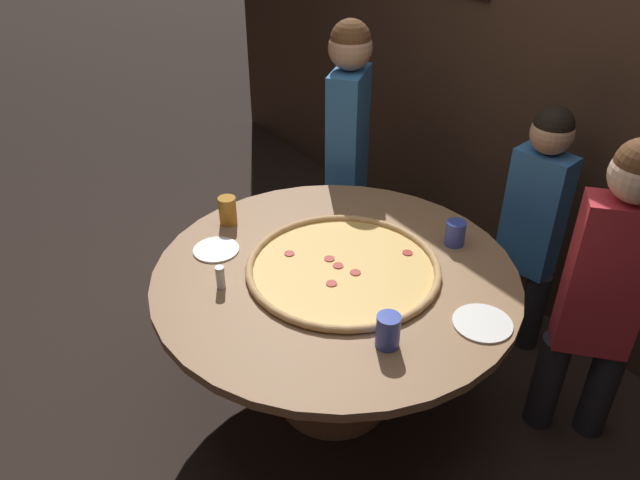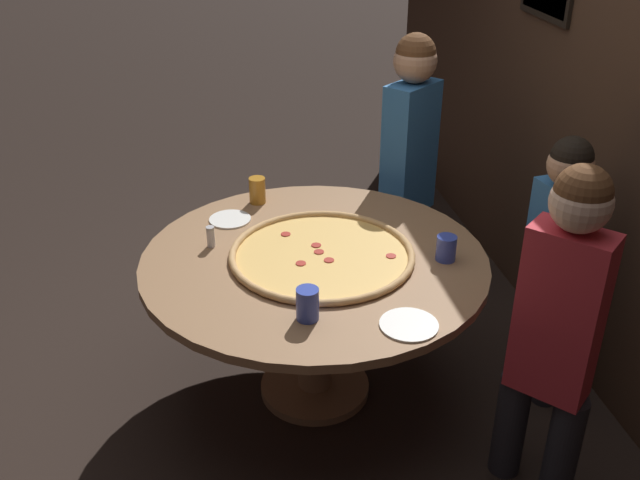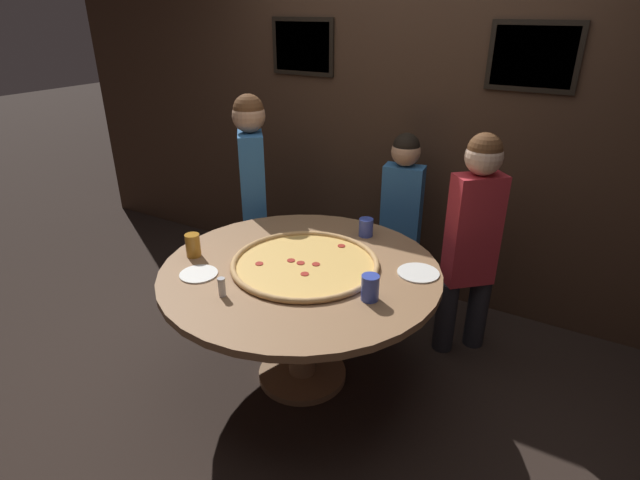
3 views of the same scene
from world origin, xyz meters
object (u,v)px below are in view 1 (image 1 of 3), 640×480
Objects in this scene: dining_table at (335,298)px; diner_side_left at (605,284)px; diner_far_left at (348,141)px; drink_cup_centre_back at (455,233)px; giant_pizza at (343,268)px; diner_centre_back at (534,218)px; drink_cup_near_right at (388,331)px; white_plate_near_front at (482,323)px; white_plate_far_back at (216,250)px; condiment_shaker at (220,277)px; drink_cup_front_edge at (228,211)px.

diner_side_left is at bearing 47.26° from dining_table.
drink_cup_centre_back is at bearing -135.49° from diner_far_left.
giant_pizza is 1.02m from diner_centre_back.
drink_cup_near_right is 0.74m from drink_cup_centre_back.
drink_cup_centre_back is 0.54m from white_plate_near_front.
condiment_shaker is at bearing -21.74° from white_plate_far_back.
condiment_shaker is (-0.74, -0.70, 0.05)m from white_plate_near_front.
diner_side_left is at bearing 74.49° from white_plate_near_front.
condiment_shaker is at bearing 68.55° from diner_centre_back.
drink_cup_near_right is at bearing -159.77° from diner_far_left.
drink_cup_front_edge is at bearing -175.39° from drink_cup_near_right.
diner_side_left is at bearing 73.84° from drink_cup_near_right.
diner_side_left is (0.59, 0.22, -0.00)m from drink_cup_centre_back.
giant_pizza is 0.64m from drink_cup_front_edge.
diner_side_left is at bearing 53.81° from condiment_shaker.
drink_cup_front_edge reaches higher than white_plate_far_back.
condiment_shaker is 1.51m from diner_centre_back.
dining_table is 1.08m from diner_far_left.
drink_cup_centre_back is 1.03m from condiment_shaker.
white_plate_near_front is 0.17× the size of diner_centre_back.
dining_table is at bearing -167.83° from diner_far_left.
white_plate_far_back is 0.90× the size of white_plate_near_front.
diner_far_left is (-0.65, 1.10, 0.06)m from condiment_shaker.
diner_centre_back reaches higher than white_plate_near_front.
diner_side_left reaches higher than drink_cup_front_edge.
white_plate_near_front is at bearing 24.40° from dining_table.
diner_far_left is at bearing 142.77° from giant_pizza.
diner_centre_back is 0.85× the size of diner_far_left.
giant_pizza is 3.66× the size of white_plate_near_front.
giant_pizza is 7.28× the size of drink_cup_centre_back.
white_plate_near_front is at bearing 108.96° from diner_centre_back.
white_plate_near_front is at bearing 31.75° from diner_side_left.
drink_cup_near_right reaches higher than white_plate_near_front.
white_plate_far_back is 1.08m from diner_far_left.
white_plate_near_front is at bearing 22.02° from giant_pizza.
drink_cup_centre_back is 1.03m from drink_cup_front_edge.
white_plate_far_back is (-0.42, -0.34, 0.14)m from dining_table.
drink_cup_centre_back is 1.04m from white_plate_far_back.
condiment_shaker reaches higher than white_plate_near_front.
drink_cup_centre_back reaches higher than condiment_shaker.
drink_cup_front_edge is at bearing -162.39° from dining_table.
white_plate_near_front is at bearing 21.02° from drink_cup_front_edge.
diner_side_left is at bearing 36.33° from drink_cup_front_edge.
drink_cup_near_right is (0.45, -0.13, 0.05)m from giant_pizza.
drink_cup_near_right is at bearing 31.09° from diner_side_left.
giant_pizza reaches higher than white_plate_near_front.
drink_cup_front_edge is 1.44m from diner_centre_back.
drink_cup_centre_back is 0.84× the size of drink_cup_front_edge.
diner_centre_back is (0.58, 1.38, -0.02)m from white_plate_far_back.
dining_table is at bearing 4.52° from diner_side_left.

